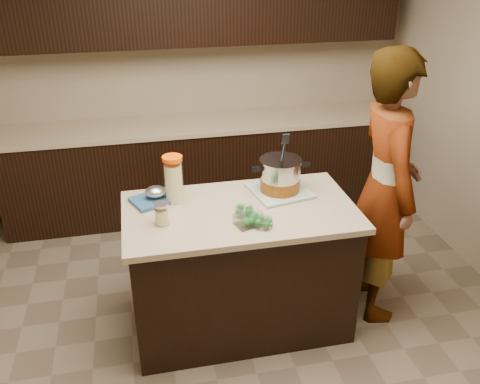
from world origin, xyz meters
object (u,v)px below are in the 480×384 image
object	(u,v)px
stock_pot	(280,177)
person	(385,189)
lemonade_pitcher	(174,181)
island	(240,268)

from	to	relation	value
stock_pot	person	size ratio (longest dim) A/B	0.21
lemonade_pitcher	stock_pot	bearing A→B (deg)	-1.81
island	stock_pot	world-z (taller)	stock_pot
lemonade_pitcher	island	bearing A→B (deg)	-26.28
person	island	bearing A→B (deg)	96.76
island	lemonade_pitcher	bearing A→B (deg)	153.72
island	person	distance (m)	1.09
island	lemonade_pitcher	size ratio (longest dim) A/B	4.74
island	stock_pot	bearing A→B (deg)	28.94
island	stock_pot	size ratio (longest dim) A/B	3.70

